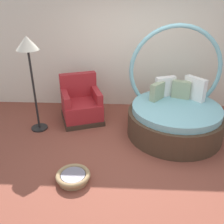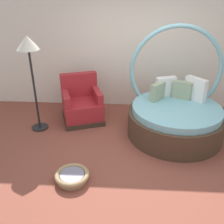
{
  "view_description": "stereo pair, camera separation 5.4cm",
  "coord_description": "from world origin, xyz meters",
  "views": [
    {
      "loc": [
        -0.24,
        -3.56,
        2.63
      ],
      "look_at": [
        -0.43,
        0.51,
        0.55
      ],
      "focal_mm": 40.95,
      "sensor_mm": 36.0,
      "label": 1
    },
    {
      "loc": [
        -0.19,
        -3.55,
        2.63
      ],
      "look_at": [
        -0.43,
        0.51,
        0.55
      ],
      "focal_mm": 40.95,
      "sensor_mm": 36.0,
      "label": 2
    }
  ],
  "objects": [
    {
      "name": "back_wall",
      "position": [
        0.0,
        2.07,
        1.4
      ],
      "size": [
        8.0,
        0.12,
        2.8
      ],
      "primitive_type": "cube",
      "color": "silver",
      "rests_on": "ground_plane"
    },
    {
      "name": "floor_lamp",
      "position": [
        -1.9,
        0.79,
        1.53
      ],
      "size": [
        0.4,
        0.4,
        1.82
      ],
      "color": "black",
      "rests_on": "ground_plane"
    },
    {
      "name": "pet_basket",
      "position": [
        -0.95,
        -0.67,
        0.07
      ],
      "size": [
        0.51,
        0.51,
        0.13
      ],
      "color": "#9E7F56",
      "rests_on": "ground_plane"
    },
    {
      "name": "round_daybed",
      "position": [
        0.75,
        0.79,
        0.4
      ],
      "size": [
        1.77,
        1.77,
        1.99
      ],
      "color": "#473323",
      "rests_on": "ground_plane"
    },
    {
      "name": "ground_plane",
      "position": [
        0.0,
        0.0,
        -0.01
      ],
      "size": [
        8.0,
        8.0,
        0.02
      ],
      "primitive_type": "cube",
      "color": "brown"
    },
    {
      "name": "red_armchair",
      "position": [
        -1.11,
        1.23,
        0.33
      ],
      "size": [
        1.02,
        1.02,
        0.94
      ],
      "color": "#38281E",
      "rests_on": "ground_plane"
    }
  ]
}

